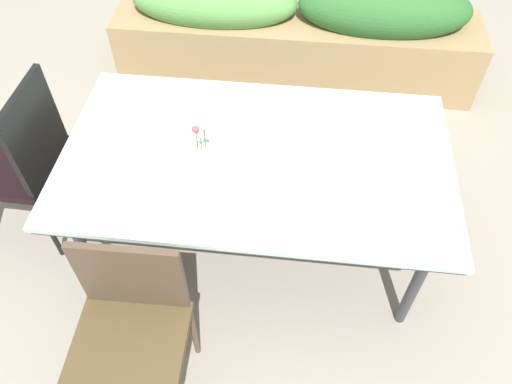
{
  "coord_description": "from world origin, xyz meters",
  "views": [
    {
      "loc": [
        0.22,
        -1.68,
        2.43
      ],
      "look_at": [
        0.03,
        -0.03,
        0.44
      ],
      "focal_mm": 35.03,
      "sensor_mm": 36.0,
      "label": 1
    }
  ],
  "objects_px": {
    "dining_table": "(256,162)",
    "chair_near_left": "(130,327)",
    "chair_end_left": "(22,156)",
    "flower_vase": "(202,150)",
    "planter_box": "(298,32)"
  },
  "relations": [
    {
      "from": "dining_table",
      "to": "flower_vase",
      "type": "height_order",
      "value": "flower_vase"
    },
    {
      "from": "chair_end_left",
      "to": "chair_near_left",
      "type": "height_order",
      "value": "chair_end_left"
    },
    {
      "from": "chair_end_left",
      "to": "flower_vase",
      "type": "xyz_separation_m",
      "value": [
        0.98,
        -0.09,
        0.24
      ]
    },
    {
      "from": "flower_vase",
      "to": "chair_near_left",
      "type": "bearing_deg",
      "value": -103.81
    },
    {
      "from": "dining_table",
      "to": "chair_near_left",
      "type": "xyz_separation_m",
      "value": [
        -0.42,
        -0.84,
        -0.14
      ]
    },
    {
      "from": "flower_vase",
      "to": "dining_table",
      "type": "bearing_deg",
      "value": 20.16
    },
    {
      "from": "planter_box",
      "to": "dining_table",
      "type": "bearing_deg",
      "value": -94.6
    },
    {
      "from": "chair_end_left",
      "to": "planter_box",
      "type": "height_order",
      "value": "chair_end_left"
    },
    {
      "from": "dining_table",
      "to": "flower_vase",
      "type": "bearing_deg",
      "value": -159.84
    },
    {
      "from": "dining_table",
      "to": "chair_near_left",
      "type": "bearing_deg",
      "value": -116.67
    },
    {
      "from": "chair_near_left",
      "to": "planter_box",
      "type": "height_order",
      "value": "chair_near_left"
    },
    {
      "from": "dining_table",
      "to": "chair_end_left",
      "type": "distance_m",
      "value": 1.22
    },
    {
      "from": "dining_table",
      "to": "chair_end_left",
      "type": "relative_size",
      "value": 1.88
    },
    {
      "from": "chair_end_left",
      "to": "chair_near_left",
      "type": "bearing_deg",
      "value": -135.2
    },
    {
      "from": "chair_end_left",
      "to": "chair_near_left",
      "type": "distance_m",
      "value": 1.16
    }
  ]
}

